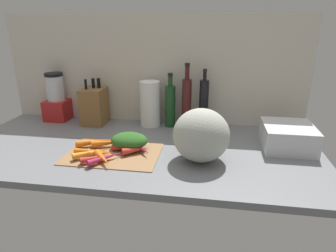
% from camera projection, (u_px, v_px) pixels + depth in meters
% --- Properties ---
extents(ground_plane, '(1.70, 0.80, 0.03)m').
position_uv_depth(ground_plane, '(138.00, 148.00, 1.42)').
color(ground_plane, slate).
extents(wall_back, '(1.70, 0.03, 0.60)m').
position_uv_depth(wall_back, '(153.00, 70.00, 1.67)').
color(wall_back, beige).
rests_on(wall_back, ground_plane).
extents(cutting_board, '(0.41, 0.29, 0.01)m').
position_uv_depth(cutting_board, '(113.00, 153.00, 1.33)').
color(cutting_board, '#997047').
rests_on(cutting_board, ground_plane).
extents(carrot_0, '(0.12, 0.09, 0.03)m').
position_uv_depth(carrot_0, '(135.00, 150.00, 1.31)').
color(carrot_0, red).
rests_on(carrot_0, cutting_board).
extents(carrot_1, '(0.16, 0.05, 0.03)m').
position_uv_depth(carrot_1, '(92.00, 151.00, 1.30)').
color(carrot_1, orange).
rests_on(carrot_1, cutting_board).
extents(carrot_2, '(0.11, 0.12, 0.04)m').
position_uv_depth(carrot_2, '(103.00, 158.00, 1.22)').
color(carrot_2, orange).
rests_on(carrot_2, cutting_board).
extents(carrot_3, '(0.17, 0.08, 0.03)m').
position_uv_depth(carrot_3, '(94.00, 143.00, 1.39)').
color(carrot_3, orange).
rests_on(carrot_3, cutting_board).
extents(carrot_4, '(0.13, 0.15, 0.03)m').
position_uv_depth(carrot_4, '(106.00, 157.00, 1.24)').
color(carrot_4, '#B2264C').
rests_on(carrot_4, cutting_board).
extents(carrot_5, '(0.15, 0.13, 0.03)m').
position_uv_depth(carrot_5, '(92.00, 152.00, 1.29)').
color(carrot_5, orange).
rests_on(carrot_5, cutting_board).
extents(carrot_6, '(0.18, 0.11, 0.03)m').
position_uv_depth(carrot_6, '(111.00, 142.00, 1.39)').
color(carrot_6, orange).
rests_on(carrot_6, cutting_board).
extents(carrot_7, '(0.15, 0.11, 0.03)m').
position_uv_depth(carrot_7, '(100.00, 157.00, 1.24)').
color(carrot_7, red).
rests_on(carrot_7, cutting_board).
extents(carrot_8, '(0.17, 0.12, 0.03)m').
position_uv_depth(carrot_8, '(96.00, 142.00, 1.40)').
color(carrot_8, orange).
rests_on(carrot_8, cutting_board).
extents(carrot_9, '(0.11, 0.05, 0.03)m').
position_uv_depth(carrot_9, '(101.00, 153.00, 1.29)').
color(carrot_9, orange).
rests_on(carrot_9, cutting_board).
extents(carrot_10, '(0.12, 0.13, 0.04)m').
position_uv_depth(carrot_10, '(141.00, 148.00, 1.33)').
color(carrot_10, '#B2264C').
rests_on(carrot_10, cutting_board).
extents(carrot_11, '(0.17, 0.03, 0.03)m').
position_uv_depth(carrot_11, '(130.00, 148.00, 1.33)').
color(carrot_11, red).
rests_on(carrot_11, cutting_board).
extents(carrot_greens_pile, '(0.17, 0.13, 0.07)m').
position_uv_depth(carrot_greens_pile, '(129.00, 141.00, 1.36)').
color(carrot_greens_pile, '#2D6023').
rests_on(carrot_greens_pile, cutting_board).
extents(winter_squash, '(0.24, 0.23, 0.23)m').
position_uv_depth(winter_squash, '(201.00, 135.00, 1.23)').
color(winter_squash, '#B2B7A8').
rests_on(winter_squash, ground_plane).
extents(knife_block, '(0.12, 0.15, 0.26)m').
position_uv_depth(knife_block, '(94.00, 106.00, 1.68)').
color(knife_block, brown).
rests_on(knife_block, ground_plane).
extents(blender_appliance, '(0.13, 0.13, 0.28)m').
position_uv_depth(blender_appliance, '(57.00, 100.00, 1.75)').
color(blender_appliance, red).
rests_on(blender_appliance, ground_plane).
extents(paper_towel_roll, '(0.11, 0.11, 0.25)m').
position_uv_depth(paper_towel_roll, '(151.00, 104.00, 1.64)').
color(paper_towel_roll, white).
rests_on(paper_towel_roll, ground_plane).
extents(bottle_0, '(0.06, 0.06, 0.30)m').
position_uv_depth(bottle_0, '(170.00, 105.00, 1.63)').
color(bottle_0, '#19421E').
rests_on(bottle_0, ground_plane).
extents(bottle_1, '(0.05, 0.05, 0.35)m').
position_uv_depth(bottle_1, '(187.00, 102.00, 1.61)').
color(bottle_1, '#471919').
rests_on(bottle_1, ground_plane).
extents(bottle_2, '(0.05, 0.05, 0.33)m').
position_uv_depth(bottle_2, '(204.00, 104.00, 1.60)').
color(bottle_2, black).
rests_on(bottle_2, ground_plane).
extents(dish_rack, '(0.23, 0.24, 0.11)m').
position_uv_depth(dish_rack, '(288.00, 137.00, 1.37)').
color(dish_rack, silver).
rests_on(dish_rack, ground_plane).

